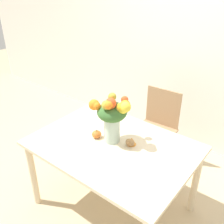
{
  "coord_description": "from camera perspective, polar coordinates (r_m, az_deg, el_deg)",
  "views": [
    {
      "loc": [
        1.12,
        -1.43,
        2.04
      ],
      "look_at": [
        -0.04,
        0.04,
        1.01
      ],
      "focal_mm": 42.0,
      "sensor_mm": 36.0,
      "label": 1
    }
  ],
  "objects": [
    {
      "name": "pumpkin",
      "position": [
        2.3,
        -3.36,
        -4.85
      ],
      "size": [
        0.08,
        0.08,
        0.08
      ],
      "color": "orange",
      "rests_on": "dining_table"
    },
    {
      "name": "ground_plane",
      "position": [
        2.73,
        0.18,
        -19.59
      ],
      "size": [
        12.0,
        12.0,
        0.0
      ],
      "primitive_type": "plane",
      "color": "tan"
    },
    {
      "name": "dining_chair_near_window",
      "position": [
        2.97,
        9.59,
        -3.51
      ],
      "size": [
        0.44,
        0.44,
        0.9
      ],
      "rotation": [
        0.0,
        0.0,
        0.05
      ],
      "color": "#9E7A56",
      "rests_on": "ground_plane"
    },
    {
      "name": "flower_vase",
      "position": [
        2.14,
        0.11,
        -0.78
      ],
      "size": [
        0.35,
        0.27,
        0.44
      ],
      "color": "#B2CCBC",
      "rests_on": "dining_table"
    },
    {
      "name": "wall_back",
      "position": [
        3.2,
        17.58,
        15.02
      ],
      "size": [
        8.0,
        0.06,
        2.7
      ],
      "color": "white",
      "rests_on": "ground_plane"
    },
    {
      "name": "turkey_figurine",
      "position": [
        2.22,
        4.13,
        -6.45
      ],
      "size": [
        0.08,
        0.11,
        0.07
      ],
      "color": "#A87A4C",
      "rests_on": "dining_table"
    },
    {
      "name": "dining_table",
      "position": [
        2.29,
        0.2,
        -8.84
      ],
      "size": [
        1.35,
        0.97,
        0.73
      ],
      "color": "beige",
      "rests_on": "ground_plane"
    }
  ]
}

